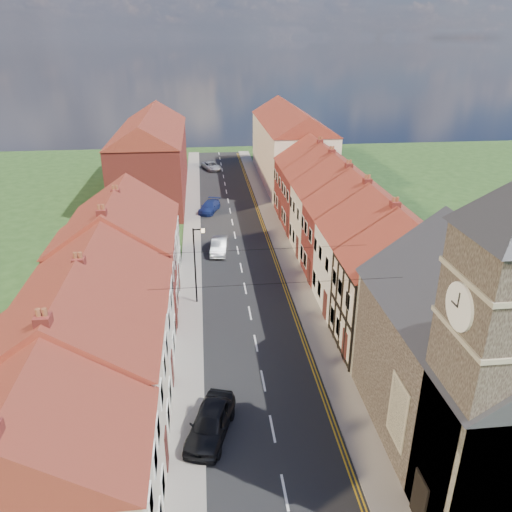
{
  "coord_description": "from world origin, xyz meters",
  "views": [
    {
      "loc": [
        -3.05,
        -13.98,
        18.7
      ],
      "look_at": [
        0.73,
        20.52,
        3.5
      ],
      "focal_mm": 35.0,
      "sensor_mm": 36.0,
      "label": 1
    }
  ],
  "objects_px": {
    "car_far": "(209,207)",
    "car_mid": "(219,246)",
    "church": "(491,353)",
    "lamppost": "(196,261)",
    "car_distant": "(211,166)",
    "car_near": "(210,422)"
  },
  "relations": [
    {
      "from": "church",
      "to": "car_near",
      "type": "height_order",
      "value": "church"
    },
    {
      "from": "lamppost",
      "to": "car_near",
      "type": "height_order",
      "value": "lamppost"
    },
    {
      "from": "car_near",
      "to": "car_far",
      "type": "height_order",
      "value": "car_near"
    },
    {
      "from": "car_near",
      "to": "car_mid",
      "type": "height_order",
      "value": "car_near"
    },
    {
      "from": "car_far",
      "to": "car_near",
      "type": "bearing_deg",
      "value": -72.29
    },
    {
      "from": "lamppost",
      "to": "car_far",
      "type": "relative_size",
      "value": 1.41
    },
    {
      "from": "lamppost",
      "to": "car_far",
      "type": "height_order",
      "value": "lamppost"
    },
    {
      "from": "car_near",
      "to": "car_distant",
      "type": "xyz_separation_m",
      "value": [
        1.58,
        56.35,
        -0.17
      ]
    },
    {
      "from": "car_far",
      "to": "car_distant",
      "type": "xyz_separation_m",
      "value": [
        0.78,
        20.38,
        -0.01
      ]
    },
    {
      "from": "church",
      "to": "lamppost",
      "type": "relative_size",
      "value": 2.53
    },
    {
      "from": "church",
      "to": "lamppost",
      "type": "xyz_separation_m",
      "value": [
        -13.17,
        16.68,
        -2.34
      ]
    },
    {
      "from": "car_distant",
      "to": "church",
      "type": "bearing_deg",
      "value": -98.57
    },
    {
      "from": "lamppost",
      "to": "car_far",
      "type": "distance_m",
      "value": 22.19
    },
    {
      "from": "car_far",
      "to": "car_mid",
      "type": "bearing_deg",
      "value": -68.03
    },
    {
      "from": "church",
      "to": "car_far",
      "type": "xyz_separation_m",
      "value": [
        -11.76,
        38.62,
        -5.26
      ]
    },
    {
      "from": "car_mid",
      "to": "car_far",
      "type": "relative_size",
      "value": 0.97
    },
    {
      "from": "lamppost",
      "to": "car_distant",
      "type": "xyz_separation_m",
      "value": [
        2.19,
        42.33,
        -2.93
      ]
    },
    {
      "from": "church",
      "to": "car_far",
      "type": "relative_size",
      "value": 3.58
    },
    {
      "from": "car_far",
      "to": "car_distant",
      "type": "bearing_deg",
      "value": 106.77
    },
    {
      "from": "lamppost",
      "to": "car_far",
      "type": "bearing_deg",
      "value": 86.33
    },
    {
      "from": "car_near",
      "to": "car_distant",
      "type": "height_order",
      "value": "car_near"
    },
    {
      "from": "car_mid",
      "to": "church",
      "type": "bearing_deg",
      "value": -60.04
    }
  ]
}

